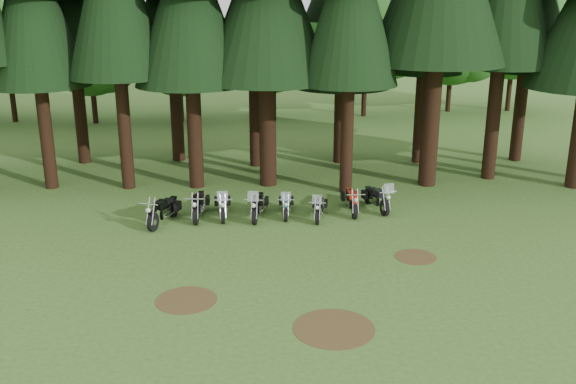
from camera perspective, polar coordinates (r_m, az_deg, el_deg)
name	(u,v)px	position (r m, az deg, el deg)	size (l,w,h in m)	color
ground	(284,268)	(20.85, -0.38, -6.77)	(120.00, 120.00, 0.00)	#3B6725
decid_1	(9,35)	(47.07, -23.57, 12.70)	(7.91, 7.69, 9.88)	black
decid_2	(93,49)	(44.77, -16.93, 12.08)	(6.72, 6.53, 8.40)	black
decid_3	(182,55)	(44.39, -9.38, 11.97)	(6.12, 5.95, 7.65)	black
decid_4	(275,54)	(45.58, -1.18, 12.15)	(5.93, 5.76, 7.41)	black
decid_5	(373,27)	(45.81, 7.54, 14.37)	(8.45, 8.21, 10.56)	black
decid_6	(458,40)	(48.93, 14.88, 12.93)	(7.06, 6.86, 8.82)	black
decid_7	(522,25)	(50.44, 20.11, 13.75)	(8.44, 8.20, 10.55)	black
dirt_patch_0	(186,300)	(19.04, -9.02, -9.46)	(1.80, 1.80, 0.01)	#4C3D1E
dirt_patch_1	(416,257)	(22.10, 11.28, -5.67)	(1.40, 1.40, 0.01)	#4C3D1E
dirt_patch_2	(334,328)	(17.41, 4.10, -11.99)	(2.20, 2.20, 0.01)	#4C3D1E
motorcycle_0	(163,211)	(25.01, -11.03, -1.70)	(1.03, 2.26, 0.97)	black
motorcycle_1	(199,206)	(25.46, -7.95, -1.22)	(0.41, 2.34, 0.95)	black
motorcycle_2	(223,206)	(25.41, -5.83, -1.23)	(0.41, 2.19, 1.38)	black
motorcycle_3	(258,206)	(25.21, -2.71, -1.27)	(0.71, 2.27, 1.43)	black
motorcycle_4	(286,205)	(25.46, -0.17, -1.18)	(0.47, 2.03, 1.28)	black
motorcycle_5	(319,208)	(25.15, 2.77, -1.44)	(0.67, 2.01, 1.27)	black
motorcycle_6	(351,201)	(25.94, 5.66, -0.82)	(0.33, 2.24, 0.91)	black
motorcycle_7	(377,199)	(26.34, 7.88, -0.60)	(0.75, 2.25, 1.42)	black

